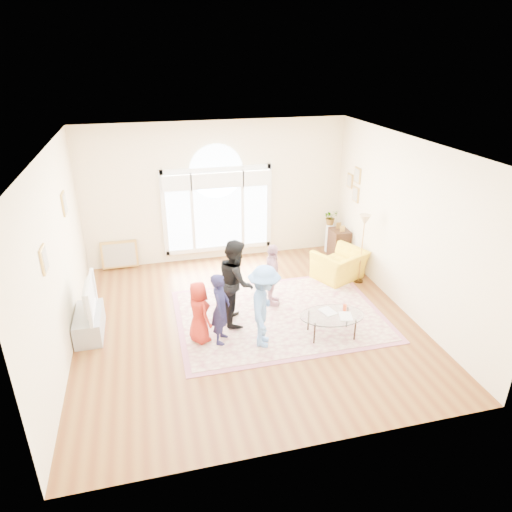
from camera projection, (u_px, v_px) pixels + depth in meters
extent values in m
plane|color=#5F3115|center=(247.00, 322.00, 8.37)|extent=(6.00, 6.00, 0.00)
plane|color=beige|center=(217.00, 193.00, 10.36)|extent=(6.00, 0.00, 6.00)
plane|color=beige|center=(307.00, 342.00, 5.06)|extent=(6.00, 0.00, 6.00)
plane|color=beige|center=(57.00, 260.00, 7.05)|extent=(0.00, 6.00, 6.00)
plane|color=beige|center=(405.00, 226.00, 8.37)|extent=(0.00, 6.00, 6.00)
plane|color=white|center=(245.00, 146.00, 7.05)|extent=(6.00, 6.00, 0.00)
cube|color=white|center=(219.00, 248.00, 10.88)|extent=(2.50, 0.08, 0.10)
cube|color=white|center=(216.00, 169.00, 10.10)|extent=(2.50, 0.08, 0.10)
cube|color=white|center=(164.00, 214.00, 10.22)|extent=(0.10, 0.08, 2.00)
cube|color=white|center=(269.00, 206.00, 10.76)|extent=(0.10, 0.08, 2.00)
cube|color=#C6E2FF|center=(179.00, 213.00, 10.29)|extent=(0.55, 0.02, 1.80)
cube|color=#C6E2FF|center=(255.00, 207.00, 10.69)|extent=(0.55, 0.02, 1.80)
cube|color=#C6E2FF|center=(218.00, 210.00, 10.49)|extent=(1.10, 0.02, 1.80)
cylinder|color=#C6E2FF|center=(216.00, 171.00, 10.12)|extent=(1.20, 0.02, 1.20)
cube|color=white|center=(192.00, 212.00, 10.35)|extent=(0.07, 0.04, 1.80)
cube|color=white|center=(243.00, 208.00, 10.61)|extent=(0.07, 0.04, 1.80)
cube|color=white|center=(177.00, 183.00, 9.93)|extent=(0.65, 0.12, 0.35)
cube|color=white|center=(217.00, 180.00, 10.12)|extent=(1.20, 0.12, 0.35)
cube|color=white|center=(256.00, 178.00, 10.32)|extent=(0.65, 0.12, 0.35)
cube|color=tan|center=(64.00, 203.00, 7.99)|extent=(0.03, 0.34, 0.40)
cube|color=#ADA38E|center=(65.00, 203.00, 8.00)|extent=(0.01, 0.28, 0.34)
cube|color=tan|center=(44.00, 260.00, 6.09)|extent=(0.03, 0.30, 0.36)
cube|color=#ADA38E|center=(45.00, 259.00, 6.09)|extent=(0.01, 0.24, 0.30)
cube|color=tan|center=(358.00, 175.00, 9.99)|extent=(0.03, 0.28, 0.34)
cube|color=#ADA38E|center=(357.00, 175.00, 9.99)|extent=(0.01, 0.22, 0.28)
cube|color=tan|center=(356.00, 194.00, 10.17)|extent=(0.03, 0.28, 0.34)
cube|color=#ADA38E|center=(355.00, 194.00, 10.17)|extent=(0.01, 0.22, 0.28)
cube|color=tan|center=(350.00, 181.00, 10.39)|extent=(0.03, 0.26, 0.32)
cube|color=#ADA38E|center=(349.00, 181.00, 10.39)|extent=(0.01, 0.20, 0.26)
cube|color=beige|center=(280.00, 315.00, 8.56)|extent=(3.60, 2.60, 0.02)
cube|color=#9C586B|center=(280.00, 315.00, 8.56)|extent=(3.80, 2.80, 0.01)
cube|color=#989BA0|center=(89.00, 323.00, 7.94)|extent=(0.45, 1.00, 0.42)
imported|color=black|center=(85.00, 298.00, 7.73)|extent=(0.14, 1.05, 0.61)
cube|color=#54AFDD|center=(90.00, 297.00, 7.75)|extent=(0.02, 0.86, 0.49)
ellipsoid|color=silver|center=(332.00, 315.00, 7.80)|extent=(1.18, 0.82, 0.02)
cylinder|color=black|center=(347.00, 318.00, 8.12)|extent=(0.03, 0.03, 0.40)
cylinder|color=black|center=(308.00, 321.00, 8.02)|extent=(0.03, 0.03, 0.40)
cylinder|color=black|center=(355.00, 331.00, 7.75)|extent=(0.03, 0.03, 0.40)
cylinder|color=black|center=(314.00, 334.00, 7.66)|extent=(0.03, 0.03, 0.40)
imported|color=#B2A58C|center=(323.00, 313.00, 7.82)|extent=(0.28, 0.33, 0.03)
imported|color=#B2A58C|center=(339.00, 316.00, 7.73)|extent=(0.28, 0.34, 0.02)
cylinder|color=#DF5225|center=(345.00, 308.00, 7.90)|extent=(0.07, 0.07, 0.12)
imported|color=yellow|center=(339.00, 265.00, 9.84)|extent=(1.27, 1.21, 0.65)
cube|color=black|center=(339.00, 244.00, 10.86)|extent=(0.40, 0.50, 0.70)
cylinder|color=black|center=(358.00, 281.00, 9.84)|extent=(0.20, 0.20, 0.02)
cylinder|color=#C68E40|center=(361.00, 253.00, 9.56)|extent=(0.02, 0.02, 1.35)
cone|color=#CCB284|center=(365.00, 220.00, 9.27)|extent=(0.31, 0.31, 0.22)
cylinder|color=white|center=(329.00, 238.00, 11.20)|extent=(0.20, 0.20, 0.70)
imported|color=#33722D|center=(331.00, 217.00, 10.98)|extent=(0.37, 0.33, 0.37)
cube|color=tan|center=(121.00, 268.00, 10.43)|extent=(0.80, 0.14, 0.62)
imported|color=#A22317|center=(199.00, 312.00, 7.59)|extent=(0.53, 0.63, 1.10)
imported|color=#1B193E|center=(221.00, 308.00, 7.55)|extent=(0.45, 0.54, 1.26)
imported|color=black|center=(236.00, 282.00, 8.08)|extent=(0.69, 0.84, 1.58)
imported|color=#C991A2|center=(272.00, 275.00, 8.69)|extent=(0.47, 0.78, 1.24)
imported|color=#5C8BD5|center=(264.00, 306.00, 7.43)|extent=(0.81, 1.05, 1.44)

